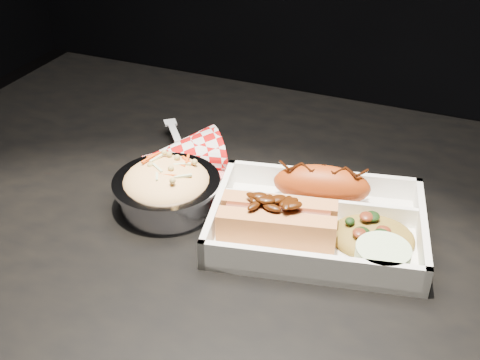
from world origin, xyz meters
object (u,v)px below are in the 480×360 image
(hotdog, at_px, (278,220))
(foil_coleslaw_cup, at_px, (167,187))
(napkin_fork, at_px, (182,153))
(food_tray, at_px, (317,226))
(fried_pastry, at_px, (322,185))
(dining_table, at_px, (274,285))

(hotdog, bearing_deg, foil_coleslaw_cup, 161.83)
(hotdog, distance_m, napkin_fork, 0.22)
(food_tray, bearing_deg, fried_pastry, 90.00)
(dining_table, bearing_deg, napkin_fork, 151.42)
(food_tray, xyz_separation_m, napkin_fork, (-0.23, 0.08, 0.01))
(fried_pastry, relative_size, napkin_fork, 0.76)
(fried_pastry, bearing_deg, foil_coleslaw_cup, -157.15)
(dining_table, xyz_separation_m, food_tray, (0.05, 0.01, 0.10))
(fried_pastry, height_order, hotdog, hotdog)
(food_tray, relative_size, napkin_fork, 1.74)
(hotdog, bearing_deg, food_tray, 29.67)
(food_tray, distance_m, hotdog, 0.06)
(dining_table, distance_m, food_tray, 0.11)
(fried_pastry, height_order, foil_coleslaw_cup, foil_coleslaw_cup)
(food_tray, relative_size, hotdog, 1.94)
(fried_pastry, distance_m, hotdog, 0.09)
(fried_pastry, bearing_deg, food_tray, -78.01)
(dining_table, bearing_deg, foil_coleslaw_cup, -176.90)
(food_tray, xyz_separation_m, foil_coleslaw_cup, (-0.19, -0.02, 0.02))
(food_tray, bearing_deg, dining_table, -175.22)
(dining_table, height_order, foil_coleslaw_cup, foil_coleslaw_cup)
(dining_table, relative_size, napkin_fork, 7.40)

